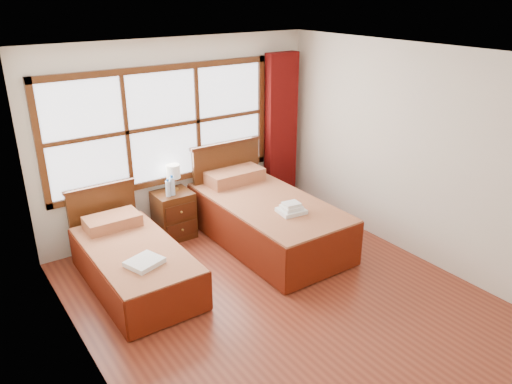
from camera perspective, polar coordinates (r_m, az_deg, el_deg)
floor at (r=5.62m, az=2.71°, el=-12.02°), size 4.50×4.50×0.00m
ceiling at (r=4.67m, az=3.31°, el=15.30°), size 4.50×4.50×0.00m
wall_back at (r=6.82m, az=-8.66°, el=6.19°), size 4.00×0.00×4.00m
wall_left at (r=4.20m, az=-19.35°, el=-5.51°), size 0.00×4.50×4.50m
wall_right at (r=6.36m, az=17.47°, el=4.20°), size 0.00×4.50×4.50m
window at (r=6.63m, az=-10.56°, el=7.40°), size 3.16×0.06×1.56m
curtain at (r=7.56m, az=2.85°, el=6.99°), size 0.50×0.16×2.30m
bed_left at (r=5.89m, az=-13.87°, el=-7.75°), size 0.95×1.97×0.91m
bed_right at (r=6.62m, az=0.98°, el=-2.87°), size 1.18×2.29×1.15m
nightstand at (r=6.83m, az=-9.36°, el=-2.58°), size 0.49×0.48×0.65m
towels_left at (r=5.38m, az=-12.63°, el=-7.83°), size 0.42×0.39×0.05m
towels_right at (r=6.10m, az=4.06°, el=-1.92°), size 0.34×0.31×0.13m
lamp at (r=6.70m, az=-9.44°, el=2.25°), size 0.18×0.18×0.36m
bottle_near at (r=6.55m, az=-10.03°, el=0.39°), size 0.06×0.06×0.24m
bottle_far at (r=6.58m, az=-9.55°, el=0.68°), size 0.07×0.07×0.27m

